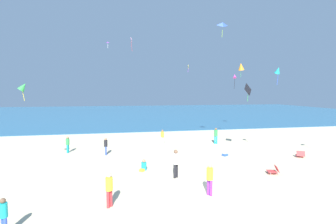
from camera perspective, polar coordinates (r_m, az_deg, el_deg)
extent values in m
plane|color=beige|center=(23.05, -1.37, -8.17)|extent=(120.00, 120.00, 0.00)
cube|color=teal|center=(61.42, -7.41, -0.14)|extent=(120.00, 60.00, 0.05)
cube|color=#D13D3D|center=(22.32, 28.16, -8.78)|extent=(0.75, 0.71, 0.03)
cube|color=#D13D3D|center=(22.02, 28.31, -8.46)|extent=(0.63, 0.49, 0.39)
cylinder|color=#B7B7BC|center=(22.42, 27.34, -8.87)|extent=(0.02, 0.02, 0.14)
cylinder|color=#B7B7BC|center=(22.53, 28.83, -8.87)|extent=(0.02, 0.02, 0.14)
cube|color=#D13D3D|center=(17.14, 22.83, -12.50)|extent=(0.69, 0.70, 0.03)
cube|color=#D13D3D|center=(17.18, 23.81, -11.86)|extent=(0.36, 0.60, 0.38)
cylinder|color=#B7B7BC|center=(16.86, 22.56, -13.08)|extent=(0.02, 0.02, 0.17)
cylinder|color=#B7B7BC|center=(17.38, 22.01, -12.52)|extent=(0.02, 0.02, 0.17)
cube|color=#2D56B7|center=(20.60, 13.02, -9.55)|extent=(0.50, 0.46, 0.21)
cube|color=white|center=(20.57, 13.03, -9.21)|extent=(0.51, 0.47, 0.04)
cylinder|color=black|center=(15.09, 1.55, -13.48)|extent=(0.15, 0.15, 0.84)
cylinder|color=black|center=(15.22, 2.04, -13.31)|extent=(0.15, 0.15, 0.84)
cylinder|color=white|center=(14.94, 1.80, -10.71)|extent=(0.47, 0.47, 0.63)
sphere|color=brown|center=(14.84, 1.81, -9.15)|extent=(0.23, 0.23, 0.23)
cylinder|color=#19ADB2|center=(25.00, 10.76, -6.31)|extent=(0.14, 0.14, 0.79)
cylinder|color=#19ADB2|center=(24.96, 11.16, -6.34)|extent=(0.14, 0.14, 0.79)
cylinder|color=green|center=(24.86, 10.98, -4.76)|extent=(0.44, 0.44, 0.59)
sphere|color=#846047|center=(24.80, 11.00, -3.87)|extent=(0.22, 0.22, 0.22)
cylinder|color=#19ADB2|center=(16.63, -5.58, -12.35)|extent=(0.47, 0.47, 0.52)
sphere|color=#A87A5B|center=(16.53, -5.59, -11.19)|extent=(0.21, 0.21, 0.21)
cube|color=yellow|center=(16.51, -5.93, -13.15)|extent=(0.43, 0.46, 0.15)
cylinder|color=#19ADB2|center=(11.06, -33.74, -18.31)|extent=(0.38, 0.38, 0.51)
sphere|color=brown|center=(10.94, -33.82, -16.65)|extent=(0.19, 0.19, 0.19)
cylinder|color=purple|center=(12.90, 9.90, -16.88)|extent=(0.14, 0.14, 0.79)
cylinder|color=purple|center=(13.00, 9.25, -16.70)|extent=(0.14, 0.14, 0.79)
cylinder|color=yellow|center=(12.71, 9.62, -13.88)|extent=(0.44, 0.44, 0.59)
sphere|color=tan|center=(12.59, 9.64, -12.17)|extent=(0.22, 0.22, 0.22)
cylinder|color=red|center=(11.97, -13.04, -18.75)|extent=(0.14, 0.14, 0.77)
cylinder|color=red|center=(11.86, -13.66, -18.99)|extent=(0.14, 0.14, 0.77)
cylinder|color=yellow|center=(11.66, -13.42, -15.82)|extent=(0.44, 0.44, 0.58)
sphere|color=beige|center=(11.53, -13.45, -14.03)|extent=(0.21, 0.21, 0.21)
cylinder|color=white|center=(24.16, -1.49, -6.69)|extent=(0.13, 0.13, 0.73)
cylinder|color=white|center=(24.21, -1.11, -6.67)|extent=(0.13, 0.13, 0.73)
cylinder|color=yellow|center=(24.07, -1.30, -5.20)|extent=(0.32, 0.32, 0.54)
sphere|color=#846047|center=(24.01, -1.30, -4.35)|extent=(0.20, 0.20, 0.20)
cylinder|color=blue|center=(20.86, -14.16, -8.70)|extent=(0.12, 0.12, 0.69)
cylinder|color=blue|center=(21.01, -14.13, -8.61)|extent=(0.12, 0.12, 0.69)
cylinder|color=black|center=(20.81, -14.18, -7.03)|extent=(0.28, 0.28, 0.52)
sphere|color=#A87A5B|center=(20.74, -14.20, -6.09)|extent=(0.19, 0.19, 0.19)
cylinder|color=#19ADB2|center=(22.68, -22.00, -7.83)|extent=(0.12, 0.12, 0.69)
cylinder|color=#19ADB2|center=(22.54, -22.20, -7.91)|extent=(0.12, 0.12, 0.69)
cylinder|color=green|center=(22.49, -22.15, -6.36)|extent=(0.35, 0.35, 0.52)
sphere|color=#A87A5B|center=(22.43, -22.18, -5.50)|extent=(0.19, 0.19, 0.19)
cone|color=orange|center=(34.89, 16.50, 10.01)|extent=(1.24, 1.19, 1.09)
cylinder|color=green|center=(34.81, 16.47, 8.50)|extent=(0.08, 0.07, 1.05)
cube|color=pink|center=(33.55, -8.43, 16.09)|extent=(0.18, 0.69, 0.68)
cylinder|color=red|center=(33.40, -8.41, 14.74)|extent=(0.19, 0.06, 1.11)
cone|color=green|center=(18.15, -30.45, 5.03)|extent=(0.75, 0.61, 0.67)
cylinder|color=yellow|center=(18.15, -30.38, 3.28)|extent=(0.13, 0.07, 0.67)
cube|color=black|center=(20.88, 17.96, 4.99)|extent=(0.91, 0.58, 1.00)
cylinder|color=green|center=(20.89, 17.91, 3.16)|extent=(0.05, 0.09, 0.59)
pyramid|color=purple|center=(32.97, -13.78, 15.36)|extent=(0.45, 0.43, 0.20)
cylinder|color=white|center=(32.90, -13.74, 14.54)|extent=(0.08, 0.10, 0.48)
pyramid|color=blue|center=(23.77, 12.49, 19.21)|extent=(0.77, 0.61, 0.51)
cylinder|color=#99DB33|center=(23.64, 12.39, 17.25)|extent=(0.04, 0.15, 0.66)
cone|color=#DB3DA8|center=(27.49, 15.13, 8.01)|extent=(0.48, 0.58, 0.53)
cylinder|color=black|center=(27.45, 15.10, 6.42)|extent=(0.10, 0.25, 1.16)
cone|color=#1EADAD|center=(20.24, 24.03, 8.77)|extent=(0.47, 0.60, 0.59)
cylinder|color=blue|center=(20.20, 23.97, 6.97)|extent=(0.05, 0.13, 0.88)
cube|color=yellow|center=(33.14, 4.69, 10.38)|extent=(0.18, 0.56, 0.57)
cylinder|color=purple|center=(33.10, 4.69, 9.61)|extent=(0.12, 0.06, 0.48)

